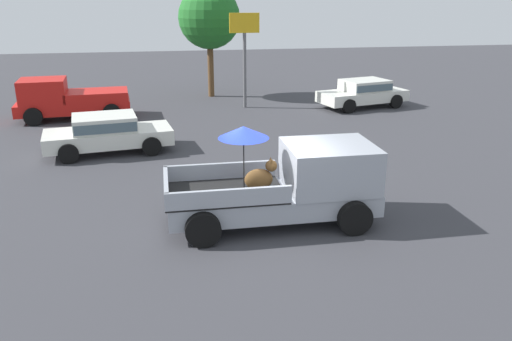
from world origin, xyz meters
TOP-DOWN VIEW (x-y plane):
  - ground_plane at (0.00, 0.00)m, footprint 80.00×80.00m
  - pickup_truck_main at (0.47, 0.00)m, footprint 5.06×2.26m
  - pickup_truck_red at (-6.58, 12.31)m, footprint 4.93×2.47m
  - parked_sedan_near at (-4.45, 6.74)m, footprint 4.51×2.44m
  - parked_sedan_far at (7.14, 12.37)m, footprint 4.60×2.75m
  - motel_sign at (1.45, 13.29)m, footprint 1.40×0.16m
  - tree_by_lot at (0.11, 16.46)m, footprint 3.20×3.20m

SIDE VIEW (x-z plane):
  - ground_plane at x=0.00m, z-range 0.00..0.00m
  - parked_sedan_near at x=-4.45m, z-range 0.08..1.41m
  - parked_sedan_far at x=7.14m, z-range 0.08..1.41m
  - pickup_truck_red at x=-6.58m, z-range -0.03..1.77m
  - pickup_truck_main at x=0.47m, z-range -0.23..2.17m
  - motel_sign at x=1.45m, z-range 0.94..5.37m
  - tree_by_lot at x=0.11m, z-range 1.23..6.93m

